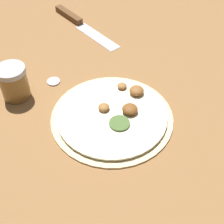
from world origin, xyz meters
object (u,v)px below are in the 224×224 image
Objects in this scene: pizza at (113,115)px; loose_cap at (53,81)px; knife at (75,20)px; spice_jar at (14,82)px.

loose_cap is (0.10, -0.16, -0.00)m from pizza.
pizza is at bearing -24.55° from knife.
loose_cap is (-0.09, -0.02, -0.04)m from spice_jar.
knife is 0.28m from loose_cap.
pizza is 0.97× the size of knife.
pizza is 8.22× the size of loose_cap.
pizza is 0.41m from knife.
spice_jar reaches higher than loose_cap.
loose_cap is at bearing -46.95° from knife.
spice_jar is 0.10m from loose_cap.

